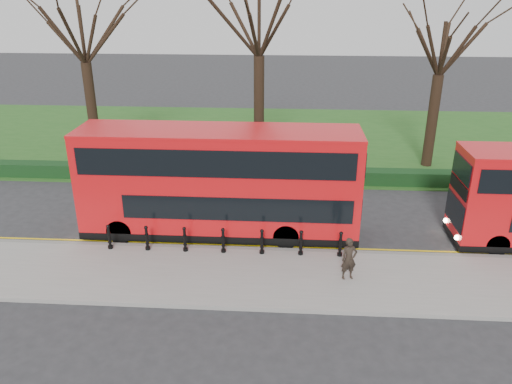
{
  "coord_description": "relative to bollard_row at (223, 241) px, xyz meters",
  "views": [
    {
      "loc": [
        3.68,
        -18.66,
        10.0
      ],
      "look_at": [
        2.44,
        0.5,
        2.0
      ],
      "focal_mm": 35.0,
      "sensor_mm": 36.0,
      "label": 1
    }
  ],
  "objects": [
    {
      "name": "kerb",
      "position": [
        -1.26,
        0.35,
        -0.58
      ],
      "size": [
        60.0,
        0.25,
        0.16
      ],
      "primitive_type": "cube",
      "color": "slate",
      "rests_on": "ground"
    },
    {
      "name": "bollard_row",
      "position": [
        0.0,
        0.0,
        0.0
      ],
      "size": [
        9.34,
        0.15,
        1.0
      ],
      "color": "black",
      "rests_on": "pavement"
    },
    {
      "name": "tree_left",
      "position": [
        -9.26,
        11.35,
        7.09
      ],
      "size": [
        6.82,
        6.82,
        10.65
      ],
      "color": "black",
      "rests_on": "ground"
    },
    {
      "name": "tree_mid",
      "position": [
        0.74,
        11.35,
        7.69
      ],
      "size": [
        7.34,
        7.34,
        11.47
      ],
      "color": "black",
      "rests_on": "ground"
    },
    {
      "name": "ground",
      "position": [
        -1.26,
        1.35,
        -0.65
      ],
      "size": [
        120.0,
        120.0,
        0.0
      ],
      "primitive_type": "plane",
      "color": "#28282B",
      "rests_on": "ground"
    },
    {
      "name": "pavement",
      "position": [
        -1.26,
        -1.65,
        -0.58
      ],
      "size": [
        60.0,
        4.0,
        0.15
      ],
      "primitive_type": "cube",
      "color": "gray",
      "rests_on": "ground"
    },
    {
      "name": "hedge",
      "position": [
        -1.26,
        8.15,
        -0.25
      ],
      "size": [
        60.0,
        0.9,
        0.8
      ],
      "primitive_type": "cube",
      "color": "black",
      "rests_on": "ground"
    },
    {
      "name": "yellow_line_outer",
      "position": [
        -1.26,
        0.65,
        -0.64
      ],
      "size": [
        60.0,
        0.1,
        0.01
      ],
      "primitive_type": "cube",
      "color": "yellow",
      "rests_on": "ground"
    },
    {
      "name": "bus_lead",
      "position": [
        -0.37,
        1.96,
        1.67
      ],
      "size": [
        11.59,
        2.66,
        4.61
      ],
      "color": "red",
      "rests_on": "ground"
    },
    {
      "name": "grass_verge",
      "position": [
        -1.26,
        16.35,
        -0.62
      ],
      "size": [
        60.0,
        18.0,
        0.06
      ],
      "primitive_type": "cube",
      "color": "#214F1A",
      "rests_on": "ground"
    },
    {
      "name": "yellow_line_inner",
      "position": [
        -1.26,
        0.85,
        -0.64
      ],
      "size": [
        60.0,
        0.1,
        0.01
      ],
      "primitive_type": "cube",
      "color": "yellow",
      "rests_on": "ground"
    },
    {
      "name": "pedestrian",
      "position": [
        4.74,
        -1.61,
        0.3
      ],
      "size": [
        0.66,
        0.52,
        1.6
      ],
      "primitive_type": "imported",
      "rotation": [
        0.0,
        0.0,
        0.27
      ],
      "color": "black",
      "rests_on": "pavement"
    },
    {
      "name": "tree_right",
      "position": [
        10.74,
        11.35,
        6.43
      ],
      "size": [
        6.24,
        6.24,
        9.76
      ],
      "color": "black",
      "rests_on": "ground"
    }
  ]
}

